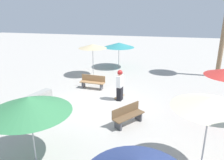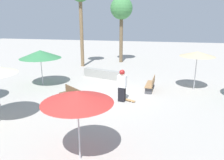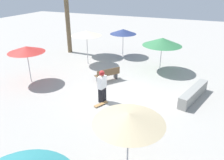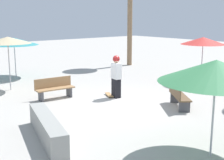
% 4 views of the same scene
% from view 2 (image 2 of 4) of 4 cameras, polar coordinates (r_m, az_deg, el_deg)
% --- Properties ---
extents(ground_plane, '(60.00, 60.00, 0.00)m').
position_cam_2_polar(ground_plane, '(12.68, -0.36, -4.11)').
color(ground_plane, '#ADA8A0').
extents(skater_main, '(0.51, 0.35, 1.75)m').
position_cam_2_polar(skater_main, '(11.59, 2.61, -1.17)').
color(skater_main, black).
rests_on(skater_main, ground_plane).
extents(skateboard, '(0.81, 0.53, 0.07)m').
position_cam_2_polar(skateboard, '(11.92, 4.30, -5.22)').
color(skateboard, '#B7844C').
rests_on(skateboard, ground_plane).
extents(concrete_ledge, '(3.04, 1.29, 0.63)m').
position_cam_2_polar(concrete_ledge, '(16.28, -2.54, 1.62)').
color(concrete_ledge, gray).
rests_on(concrete_ledge, ground_plane).
extents(bench_near, '(1.54, 1.32, 0.85)m').
position_cam_2_polar(bench_near, '(11.64, -10.57, -4.05)').
color(bench_near, '#47474C').
rests_on(bench_near, ground_plane).
extents(bench_far, '(0.58, 1.63, 0.85)m').
position_cam_2_polar(bench_far, '(13.57, 10.09, -1.11)').
color(bench_far, '#47474C').
rests_on(bench_far, ground_plane).
extents(shade_umbrella_green, '(2.66, 2.66, 2.34)m').
position_cam_2_polar(shade_umbrella_green, '(14.91, -18.23, 6.43)').
color(shade_umbrella_green, '#B7B7BC').
rests_on(shade_umbrella_green, ground_plane).
extents(shade_umbrella_red, '(2.18, 2.18, 2.29)m').
position_cam_2_polar(shade_umbrella_red, '(6.54, -9.05, -4.41)').
color(shade_umbrella_red, '#B7B7BC').
rests_on(shade_umbrella_red, ground_plane).
extents(shade_umbrella_tan, '(2.09, 2.09, 2.41)m').
position_cam_2_polar(shade_umbrella_tan, '(14.13, 21.42, 6.37)').
color(shade_umbrella_tan, '#B7B7BC').
rests_on(shade_umbrella_tan, ground_plane).
extents(palm_tree_left, '(2.12, 2.12, 6.27)m').
position_cam_2_polar(palm_tree_left, '(21.81, 2.49, 17.85)').
color(palm_tree_left, brown).
rests_on(palm_tree_left, ground_plane).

